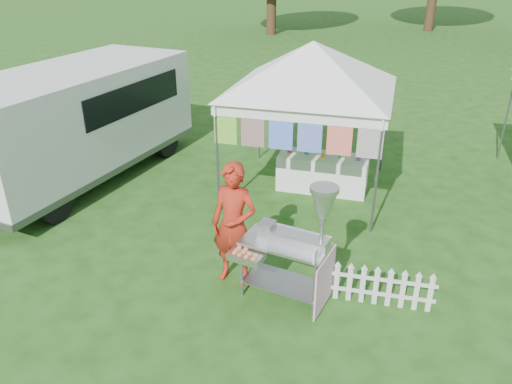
% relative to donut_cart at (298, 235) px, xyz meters
% --- Properties ---
extents(ground, '(120.00, 120.00, 0.00)m').
position_rel_donut_cart_xyz_m(ground, '(-0.54, 0.18, -1.08)').
color(ground, '#204313').
rests_on(ground, ground).
extents(canopy_main, '(4.24, 4.24, 3.45)m').
position_rel_donut_cart_xyz_m(canopy_main, '(-0.54, 3.67, 1.91)').
color(canopy_main, '#59595E').
rests_on(canopy_main, ground).
extents(donut_cart, '(1.44, 0.89, 1.83)m').
position_rel_donut_cart_xyz_m(donut_cart, '(0.00, 0.00, 0.00)').
color(donut_cart, gray).
rests_on(donut_cart, ground).
extents(vendor, '(0.74, 0.54, 1.89)m').
position_rel_donut_cart_xyz_m(vendor, '(-0.98, 0.25, -0.13)').
color(vendor, '#A32214').
rests_on(vendor, ground).
extents(cargo_van, '(3.09, 5.90, 2.34)m').
position_rel_donut_cart_xyz_m(cargo_van, '(-5.37, 3.13, 0.18)').
color(cargo_van, silver).
rests_on(cargo_van, ground).
extents(picket_fence, '(1.62, 0.10, 0.56)m').
position_rel_donut_cart_xyz_m(picket_fence, '(1.07, 0.23, -0.79)').
color(picket_fence, silver).
rests_on(picket_fence, ground).
extents(display_table, '(1.80, 0.70, 0.74)m').
position_rel_donut_cart_xyz_m(display_table, '(-0.24, 3.76, -0.71)').
color(display_table, white).
rests_on(display_table, ground).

